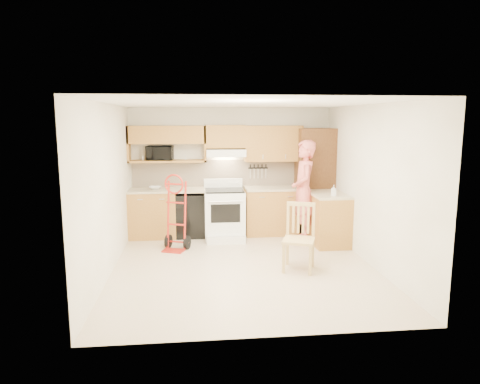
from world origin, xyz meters
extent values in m
cube|color=#C3B092|center=(0.00, 0.00, -0.01)|extent=(4.00, 4.50, 0.02)
cube|color=white|center=(0.00, 0.00, 2.51)|extent=(4.00, 4.50, 0.02)
cube|color=white|center=(0.00, 2.26, 1.25)|extent=(4.00, 0.02, 2.50)
cube|color=white|center=(0.00, -2.26, 1.25)|extent=(4.00, 0.02, 2.50)
cube|color=white|center=(-2.01, 0.00, 1.25)|extent=(0.02, 4.50, 2.50)
cube|color=white|center=(2.01, 0.00, 1.25)|extent=(0.02, 4.50, 2.50)
cube|color=beige|center=(0.00, 2.23, 1.20)|extent=(3.92, 0.03, 0.55)
cube|color=#AE7E3D|center=(-1.55, 1.95, 0.45)|extent=(0.90, 0.60, 0.90)
cube|color=black|center=(-0.80, 1.95, 0.42)|extent=(0.60, 0.60, 0.85)
cube|color=#AE7E3D|center=(0.83, 1.95, 0.45)|extent=(1.14, 0.60, 0.90)
cube|color=tan|center=(-1.25, 1.95, 0.92)|extent=(1.50, 0.63, 0.04)
cube|color=tan|center=(0.83, 1.95, 0.92)|extent=(1.14, 0.63, 0.04)
cube|color=#AE7E3D|center=(1.70, 1.15, 0.45)|extent=(0.60, 1.00, 0.90)
cube|color=tan|center=(1.70, 1.15, 0.92)|extent=(0.63, 1.00, 0.04)
cube|color=brown|center=(1.65, 1.95, 1.05)|extent=(0.70, 0.60, 2.10)
cube|color=#AE7E3D|center=(-1.25, 2.08, 1.98)|extent=(1.50, 0.33, 0.34)
cube|color=#AE7E3D|center=(-1.25, 2.08, 1.47)|extent=(1.50, 0.33, 0.04)
cube|color=#AE7E3D|center=(-0.12, 2.08, 1.94)|extent=(0.76, 0.33, 0.44)
cube|color=#AE7E3D|center=(0.83, 2.08, 1.80)|extent=(1.14, 0.33, 0.70)
cube|color=white|center=(-0.12, 2.02, 1.63)|extent=(0.76, 0.46, 0.14)
imported|color=black|center=(-1.39, 2.08, 1.63)|extent=(0.53, 0.38, 0.27)
imported|color=#E16861|center=(1.28, 1.35, 0.95)|extent=(0.52, 0.73, 1.90)
imported|color=white|center=(1.70, 0.88, 1.04)|extent=(0.11, 0.11, 0.19)
imported|color=white|center=(-1.49, 1.95, 0.97)|extent=(0.25, 0.25, 0.06)
camera|label=1|loc=(-0.74, -6.47, 2.26)|focal=32.60mm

